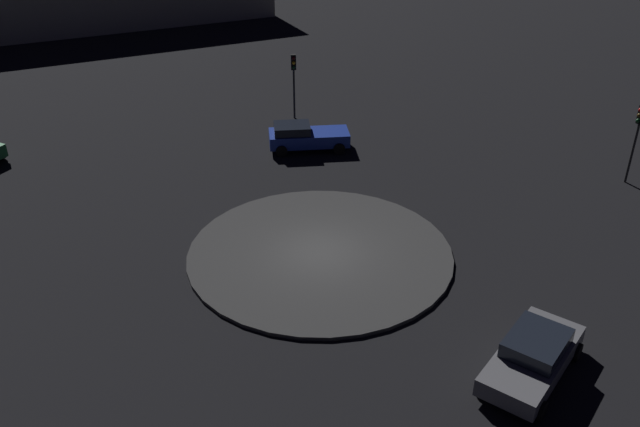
% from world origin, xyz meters
% --- Properties ---
extents(ground_plane, '(118.67, 118.67, 0.00)m').
position_xyz_m(ground_plane, '(0.00, 0.00, 0.00)').
color(ground_plane, black).
extents(roundabout_island, '(10.83, 10.83, 0.16)m').
position_xyz_m(roundabout_island, '(0.00, 0.00, 0.08)').
color(roundabout_island, '#383838').
rests_on(roundabout_island, ground_plane).
extents(car_grey, '(4.82, 3.17, 1.42)m').
position_xyz_m(car_grey, '(4.42, 8.59, 0.73)').
color(car_grey, slate).
rests_on(car_grey, ground_plane).
extents(car_blue, '(3.37, 4.63, 1.46)m').
position_xyz_m(car_blue, '(-9.84, -4.18, 0.75)').
color(car_blue, '#1E38A5').
rests_on(car_blue, ground_plane).
extents(traffic_light_southwest, '(0.39, 0.36, 3.91)m').
position_xyz_m(traffic_light_southwest, '(-13.98, -6.40, 2.79)').
color(traffic_light_southwest, '#2D2D2D').
rests_on(traffic_light_southwest, ground_plane).
extents(traffic_light_northwest, '(0.38, 0.39, 3.98)m').
position_xyz_m(traffic_light_northwest, '(-11.16, 12.17, 2.84)').
color(traffic_light_northwest, '#2D2D2D').
rests_on(traffic_light_northwest, ground_plane).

